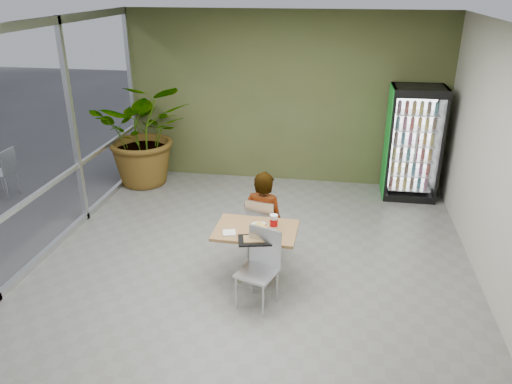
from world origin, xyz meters
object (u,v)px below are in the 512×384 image
Objects in this scene: cafeteria_tray at (255,240)px; soda_cup at (274,222)px; beverage_fridge at (413,143)px; potted_plant at (145,133)px; dining_table at (256,244)px; chair_far at (262,224)px; seated_woman at (263,225)px; chair_near at (261,261)px.

soda_cup is at bearing 64.51° from cafeteria_tray.
beverage_fridge is 4.91m from potted_plant.
soda_cup is at bearing 15.40° from dining_table.
chair_far is 0.62m from soda_cup.
chair_far is 0.06m from seated_woman.
seated_woman is at bearing -101.91° from chair_far.
beverage_fridge is at bearing 57.53° from cafeteria_tray.
chair_far is 0.46× the size of potted_plant.
beverage_fridge is (2.29, 2.64, 0.47)m from chair_far.
potted_plant is at bearing 147.81° from chair_near.
potted_plant reaches higher than soda_cup.
soda_cup is (0.22, 0.06, 0.30)m from dining_table.
cafeteria_tray is (0.05, -0.87, 0.22)m from chair_far.
chair_near is 4.25m from beverage_fridge.
dining_table is at bearing 100.89° from seated_woman.
dining_table is 0.53× the size of potted_plant.
chair_near is at bearing -98.71° from soda_cup.
soda_cup is (0.08, 0.52, 0.28)m from chair_near.
cafeteria_tray is at bearing -123.14° from beverage_fridge.
soda_cup is at bearing 123.18° from seated_woman.
beverage_fridge is at bearing 1.82° from potted_plant.
beverage_fridge is at bearing 79.16° from chair_near.
seated_woman is 8.65× the size of soda_cup.
seated_woman is at bearing 92.02° from cafeteria_tray.
beverage_fridge is (2.27, 2.60, 0.50)m from seated_woman.
chair_near is at bearing -55.13° from cafeteria_tray.
potted_plant is (-2.77, 3.50, 0.44)m from chair_near.
seated_woman is 0.95m from cafeteria_tray.
soda_cup is 0.43m from cafeteria_tray.
potted_plant reaches higher than chair_far.
beverage_fridge is (2.05, 3.13, 0.17)m from soda_cup.
seated_woman is at bearing -131.79° from beverage_fridge.
chair_near reaches higher than dining_table.
dining_table is 3.95m from beverage_fridge.
chair_near is at bearing 108.69° from seated_woman.
chair_far is 0.95× the size of chair_near.
soda_cup is 0.09× the size of potted_plant.
cafeteria_tray is at bearing 104.94° from chair_far.
potted_plant is at bearing -31.94° from chair_far.
chair_near is at bearing -51.62° from potted_plant.
seated_woman is (-0.13, 1.06, -0.06)m from chair_near.
chair_far is 3.52m from beverage_fridge.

